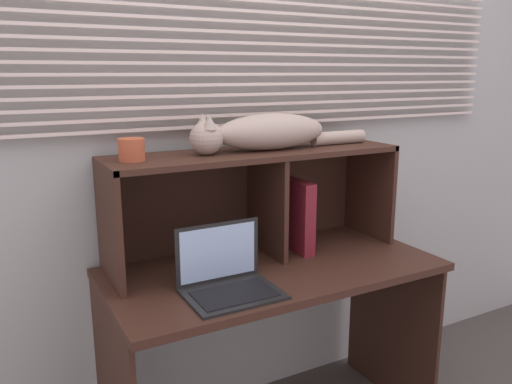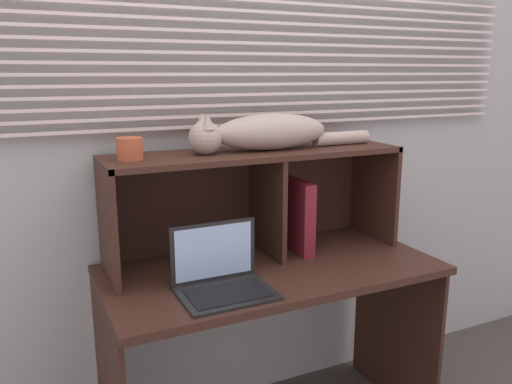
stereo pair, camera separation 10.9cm
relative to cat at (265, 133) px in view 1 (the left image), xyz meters
The scene contains 8 objects.
back_panel_with_blinds 0.22m from the cat, 101.10° to the left, with size 4.40×0.08×2.50m.
desk 0.68m from the cat, 106.39° to the right, with size 1.29×0.63×0.77m.
hutch_shelf_unit 0.21m from the cat, 138.58° to the left, with size 1.20×0.33×0.43m.
cat is the anchor object (origin of this frame).
laptop 0.61m from the cat, 137.95° to the right, with size 0.32×0.24×0.22m.
binder_upright 0.38m from the cat, ahead, with size 0.05×0.27×0.30m, color maroon.
book_stack 0.54m from the cat, behind, with size 0.16×0.21×0.03m.
small_basket 0.54m from the cat, behind, with size 0.09×0.09×0.08m, color #BE5533.
Camera 1 is at (-0.96, -1.43, 1.50)m, focal length 36.08 mm.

